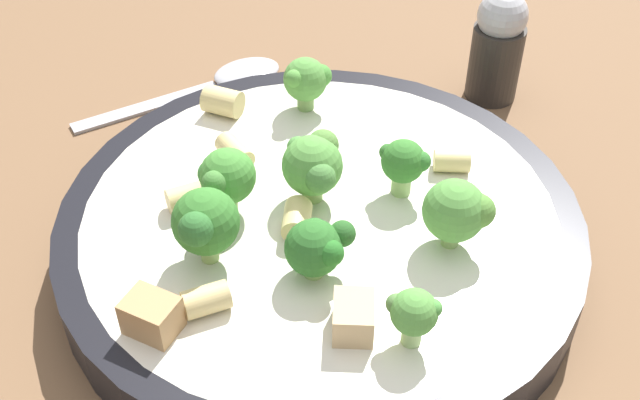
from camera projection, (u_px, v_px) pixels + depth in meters
name	position (u px, v px, depth m)	size (l,w,h in m)	color
ground_plane	(320.00, 254.00, 0.47)	(2.00, 2.00, 0.00)	brown
pasta_bowl	(320.00, 230.00, 0.46)	(0.29, 0.29, 0.03)	black
broccoli_floret_0	(404.00, 163.00, 0.45)	(0.03, 0.03, 0.04)	#9EC175
broccoli_floret_1	(414.00, 313.00, 0.37)	(0.02, 0.03, 0.03)	#9EC175
broccoli_floret_2	(224.00, 179.00, 0.43)	(0.03, 0.03, 0.04)	#93B766
broccoli_floret_3	(312.00, 164.00, 0.44)	(0.04, 0.03, 0.04)	#93B766
broccoli_floret_4	(306.00, 79.00, 0.51)	(0.03, 0.03, 0.04)	#84AD60
broccoli_floret_5	(203.00, 223.00, 0.40)	(0.04, 0.03, 0.04)	#93B766
broccoli_floret_6	(324.00, 247.00, 0.40)	(0.03, 0.03, 0.03)	#84AD60
broccoli_floret_7	(459.00, 211.00, 0.41)	(0.03, 0.04, 0.04)	#93B766
rigatoni_0	(223.00, 102.00, 0.51)	(0.02, 0.02, 0.02)	#E0C67F
rigatoni_1	(206.00, 300.00, 0.39)	(0.01, 0.01, 0.02)	#E0C67F
rigatoni_2	(235.00, 151.00, 0.48)	(0.01, 0.01, 0.02)	#E0C67F
rigatoni_3	(452.00, 161.00, 0.47)	(0.01, 0.01, 0.02)	#E0C67F
rigatoni_4	(297.00, 219.00, 0.43)	(0.02, 0.02, 0.02)	#E0C67F
rigatoni_5	(188.00, 198.00, 0.45)	(0.01, 0.01, 0.02)	#E0C67F
chicken_chunk_0	(353.00, 317.00, 0.38)	(0.02, 0.02, 0.02)	tan
chicken_chunk_1	(152.00, 316.00, 0.38)	(0.02, 0.02, 0.02)	tan
pepper_shaker	(498.00, 46.00, 0.56)	(0.04, 0.04, 0.08)	#332D28
spoon	(221.00, 81.00, 0.60)	(0.11, 0.15, 0.01)	#B2B2B7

